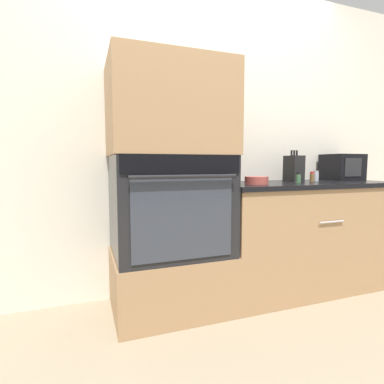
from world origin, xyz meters
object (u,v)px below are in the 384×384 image
(wall_oven, at_px, (170,205))
(microwave, at_px, (342,167))
(bowl, at_px, (256,180))
(condiment_jar_far, at_px, (316,176))
(knife_block, at_px, (294,168))
(condiment_jar_near, at_px, (312,177))
(condiment_jar_mid, at_px, (298,178))

(wall_oven, xyz_separation_m, microwave, (1.67, 0.14, 0.25))
(wall_oven, distance_m, bowl, 0.65)
(wall_oven, relative_size, bowl, 4.50)
(bowl, distance_m, condiment_jar_far, 0.69)
(knife_block, bearing_deg, microwave, 3.62)
(knife_block, bearing_deg, bowl, -158.19)
(knife_block, bearing_deg, condiment_jar_far, -11.96)
(wall_oven, bearing_deg, knife_block, 5.41)
(wall_oven, xyz_separation_m, condiment_jar_near, (1.23, 0.03, 0.17))
(bowl, bearing_deg, condiment_jar_mid, 3.21)
(bowl, height_order, condiment_jar_mid, condiment_jar_mid)
(wall_oven, xyz_separation_m, knife_block, (1.11, 0.10, 0.24))
(condiment_jar_near, bearing_deg, microwave, 14.25)
(condiment_jar_far, bearing_deg, wall_oven, -177.22)
(condiment_jar_near, bearing_deg, condiment_jar_mid, -156.33)
(knife_block, bearing_deg, wall_oven, -174.59)
(condiment_jar_near, relative_size, condiment_jar_far, 0.95)
(bowl, relative_size, condiment_jar_mid, 2.03)
(wall_oven, height_order, microwave, microwave)
(condiment_jar_mid, bearing_deg, bowl, -176.79)
(condiment_jar_far, bearing_deg, bowl, -167.48)
(microwave, height_order, condiment_jar_mid, microwave)
(knife_block, height_order, condiment_jar_near, knife_block)
(wall_oven, relative_size, knife_block, 2.95)
(condiment_jar_far, bearing_deg, condiment_jar_near, -154.20)
(bowl, relative_size, condiment_jar_near, 2.04)
(bowl, xyz_separation_m, condiment_jar_far, (0.68, 0.15, 0.02))
(knife_block, bearing_deg, condiment_jar_mid, -117.61)
(bowl, height_order, condiment_jar_near, condiment_jar_near)
(wall_oven, distance_m, condiment_jar_mid, 1.03)
(condiment_jar_near, xyz_separation_m, condiment_jar_far, (0.07, 0.03, 0.00))
(bowl, bearing_deg, knife_block, 21.81)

